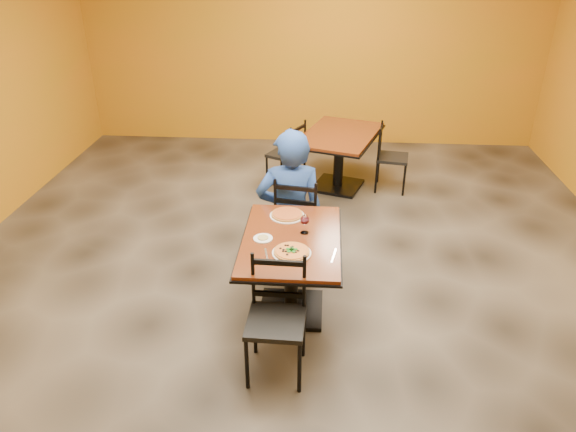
# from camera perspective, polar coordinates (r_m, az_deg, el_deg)

# --- Properties ---
(floor) EXTENTS (7.00, 8.00, 0.01)m
(floor) POSITION_cam_1_polar(r_m,az_deg,el_deg) (5.20, 0.72, -6.79)
(floor) COLOR black
(floor) RESTS_ON ground
(wall_back) EXTENTS (7.00, 0.01, 3.00)m
(wall_back) POSITION_cam_1_polar(r_m,az_deg,el_deg) (8.40, 2.57, 17.82)
(wall_back) COLOR #C27015
(wall_back) RESTS_ON ground
(table_main) EXTENTS (0.83, 1.23, 0.75)m
(table_main) POSITION_cam_1_polar(r_m,az_deg,el_deg) (4.47, 0.36, -4.54)
(table_main) COLOR maroon
(table_main) RESTS_ON floor
(table_second) EXTENTS (1.24, 1.51, 0.75)m
(table_second) POSITION_cam_1_polar(r_m,az_deg,el_deg) (6.89, 5.54, 7.37)
(table_second) COLOR maroon
(table_second) RESTS_ON floor
(chair_main_near) EXTENTS (0.43, 0.43, 0.93)m
(chair_main_near) POSITION_cam_1_polar(r_m,az_deg,el_deg) (3.93, -1.32, -11.43)
(chair_main_near) COLOR black
(chair_main_near) RESTS_ON floor
(chair_main_far) EXTENTS (0.49, 0.49, 0.95)m
(chair_main_far) POSITION_cam_1_polar(r_m,az_deg,el_deg) (5.29, 1.21, -0.12)
(chair_main_far) COLOR black
(chair_main_far) RESTS_ON floor
(chair_second_left) EXTENTS (0.54, 0.54, 0.89)m
(chair_second_left) POSITION_cam_1_polar(r_m,az_deg,el_deg) (6.95, -0.24, 6.66)
(chair_second_left) COLOR black
(chair_second_left) RESTS_ON floor
(chair_second_right) EXTENTS (0.45, 0.45, 0.87)m
(chair_second_right) POSITION_cam_1_polar(r_m,az_deg,el_deg) (6.99, 11.19, 6.15)
(chair_second_right) COLOR black
(chair_second_right) RESTS_ON floor
(diner) EXTENTS (0.73, 0.53, 1.40)m
(diner) POSITION_cam_1_polar(r_m,az_deg,el_deg) (5.17, 0.25, 1.99)
(diner) COLOR navy
(diner) RESTS_ON floor
(plate_main) EXTENTS (0.31, 0.31, 0.01)m
(plate_main) POSITION_cam_1_polar(r_m,az_deg,el_deg) (4.16, 0.39, -4.02)
(plate_main) COLOR white
(plate_main) RESTS_ON table_main
(pizza_main) EXTENTS (0.28, 0.28, 0.02)m
(pizza_main) POSITION_cam_1_polar(r_m,az_deg,el_deg) (4.15, 0.39, -3.83)
(pizza_main) COLOR maroon
(pizza_main) RESTS_ON plate_main
(plate_far) EXTENTS (0.31, 0.31, 0.01)m
(plate_far) POSITION_cam_1_polar(r_m,az_deg,el_deg) (4.71, -0.10, 0.04)
(plate_far) COLOR white
(plate_far) RESTS_ON table_main
(pizza_far) EXTENTS (0.28, 0.28, 0.02)m
(pizza_far) POSITION_cam_1_polar(r_m,az_deg,el_deg) (4.71, -0.10, 0.21)
(pizza_far) COLOR orange
(pizza_far) RESTS_ON plate_far
(side_plate) EXTENTS (0.16, 0.16, 0.01)m
(side_plate) POSITION_cam_1_polar(r_m,az_deg,el_deg) (4.36, -2.71, -2.43)
(side_plate) COLOR white
(side_plate) RESTS_ON table_main
(dip) EXTENTS (0.09, 0.09, 0.01)m
(dip) POSITION_cam_1_polar(r_m,az_deg,el_deg) (4.36, -2.72, -2.33)
(dip) COLOR tan
(dip) RESTS_ON side_plate
(wine_glass) EXTENTS (0.08, 0.08, 0.18)m
(wine_glass) POSITION_cam_1_polar(r_m,az_deg,el_deg) (4.41, 1.81, -0.80)
(wine_glass) COLOR white
(wine_glass) RESTS_ON table_main
(fork) EXTENTS (0.05, 0.19, 0.00)m
(fork) POSITION_cam_1_polar(r_m,az_deg,el_deg) (4.15, -2.34, -4.18)
(fork) COLOR silver
(fork) RESTS_ON table_main
(knife) EXTENTS (0.05, 0.21, 0.00)m
(knife) POSITION_cam_1_polar(r_m,az_deg,el_deg) (4.15, 4.95, -4.27)
(knife) COLOR silver
(knife) RESTS_ON table_main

